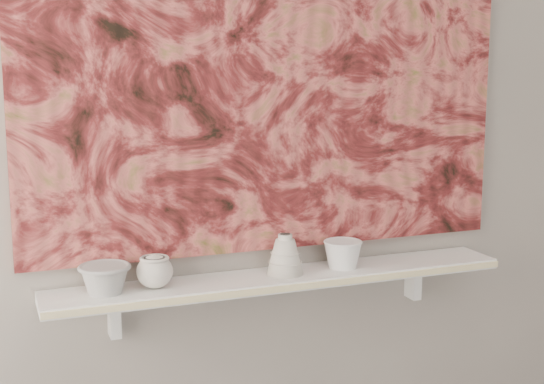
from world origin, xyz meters
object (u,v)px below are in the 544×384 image
cup_cream (155,272)px  bowl_white (343,254)px  bell_vessel (285,254)px  shelf (283,279)px  painting (273,65)px  bowl_grey (105,278)px

cup_cream → bowl_white: bearing=0.0°
cup_cream → bell_vessel: bearing=0.0°
shelf → bowl_white: bearing=0.0°
painting → bowl_grey: painting is taller
shelf → painting: (0.00, 0.08, 0.62)m
cup_cream → bowl_grey: bearing=180.0°
bowl_grey → cup_cream: 0.14m
bell_vessel → bowl_grey: bearing=180.0°
bowl_grey → cup_cream: bearing=0.0°
shelf → bowl_grey: size_ratio=9.79×
bowl_white → painting: bearing=157.8°
bowl_grey → bowl_white: (0.72, 0.00, 0.00)m
shelf → painting: 0.63m
shelf → cup_cream: size_ratio=13.79×
painting → bowl_white: (0.20, -0.08, -0.57)m
shelf → bowl_grey: bowl_grey is taller
shelf → bowl_white: size_ratio=11.84×
bell_vessel → bowl_white: 0.19m
shelf → bowl_grey: bearing=180.0°
painting → cup_cream: painting is taller
bowl_grey → painting: bearing=8.8°
shelf → bowl_grey: (-0.52, 0.00, 0.06)m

